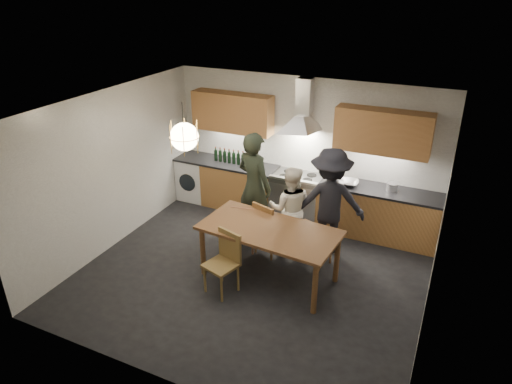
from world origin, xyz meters
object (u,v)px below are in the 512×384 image
at_px(person_mid, 290,209).
at_px(chair_front, 225,258).
at_px(stock_pot, 392,187).
at_px(wine_bottles, 229,156).
at_px(person_right, 329,202).
at_px(mixing_bowl, 349,183).
at_px(person_left, 254,186).
at_px(chair_back_left, 244,225).
at_px(dining_table, 269,235).

bearing_deg(person_mid, chair_front, 57.45).
bearing_deg(stock_pot, wine_bottles, -179.46).
bearing_deg(person_right, person_mid, -1.83).
distance_m(mixing_bowl, wine_bottles, 2.34).
distance_m(person_left, wine_bottles, 1.27).
xyz_separation_m(person_mid, stock_pot, (1.42, 1.01, 0.24)).
bearing_deg(mixing_bowl, person_left, -150.48).
height_order(person_right, stock_pot, person_right).
distance_m(chair_back_left, person_mid, 0.79).
relative_size(chair_back_left, person_left, 0.45).
distance_m(chair_front, wine_bottles, 2.76).
xyz_separation_m(person_mid, wine_bottles, (-1.63, 0.98, 0.31)).
height_order(chair_back_left, mixing_bowl, mixing_bowl).
bearing_deg(person_left, chair_back_left, 117.34).
bearing_deg(stock_pot, chair_back_left, -145.07).
xyz_separation_m(stock_pot, wine_bottles, (-3.05, -0.03, 0.07)).
height_order(chair_back_left, wine_bottles, wine_bottles).
bearing_deg(person_left, dining_table, 144.21).
relative_size(chair_back_left, person_right, 0.48).
distance_m(chair_back_left, person_left, 0.72).
height_order(chair_front, wine_bottles, wine_bottles).
relative_size(chair_front, wine_bottles, 1.41).
bearing_deg(wine_bottles, chair_back_left, -54.39).
xyz_separation_m(dining_table, person_mid, (-0.03, 0.93, -0.02)).
relative_size(person_left, person_right, 1.06).
distance_m(chair_front, mixing_bowl, 2.66).
relative_size(chair_back_left, stock_pot, 4.50).
distance_m(person_right, stock_pot, 1.17).
height_order(chair_front, mixing_bowl, mixing_bowl).
bearing_deg(person_left, person_mid, -170.34).
distance_m(person_right, wine_bottles, 2.36).
height_order(person_mid, person_right, person_right).
bearing_deg(dining_table, chair_front, -126.60).
xyz_separation_m(dining_table, chair_back_left, (-0.66, 0.51, -0.26)).
relative_size(chair_front, person_mid, 0.64).
bearing_deg(dining_table, chair_back_left, 147.20).
relative_size(person_mid, wine_bottles, 2.22).
bearing_deg(dining_table, person_mid, 96.91).
height_order(chair_back_left, stock_pot, stock_pot).
bearing_deg(stock_pot, person_right, -135.30).
bearing_deg(person_left, person_right, -157.78).
xyz_separation_m(dining_table, chair_front, (-0.46, -0.52, -0.22)).
height_order(person_mid, mixing_bowl, person_mid).
height_order(person_right, mixing_bowl, person_right).
bearing_deg(mixing_bowl, person_mid, -127.65).
xyz_separation_m(dining_table, person_right, (0.56, 1.12, 0.14)).
bearing_deg(person_mid, dining_table, 75.78).
bearing_deg(chair_back_left, wine_bottles, -65.31).
bearing_deg(wine_bottles, dining_table, -49.00).
bearing_deg(stock_pot, person_left, -157.39).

